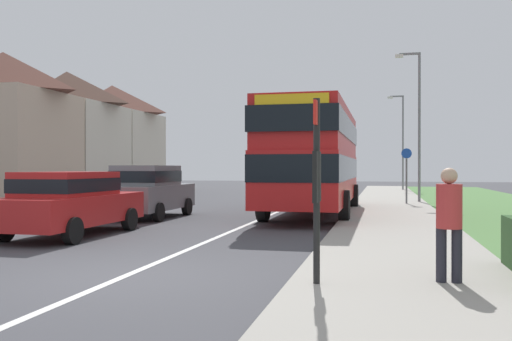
# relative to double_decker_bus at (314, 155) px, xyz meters

# --- Properties ---
(ground_plane) EXTENTS (120.00, 120.00, 0.00)m
(ground_plane) POSITION_rel_double_decker_bus_xyz_m (-1.50, -11.55, -2.14)
(ground_plane) COLOR #424247
(lane_marking_centre) EXTENTS (0.14, 60.00, 0.01)m
(lane_marking_centre) POSITION_rel_double_decker_bus_xyz_m (-1.50, -3.55, -2.14)
(lane_marking_centre) COLOR silver
(lane_marking_centre) RESTS_ON ground_plane
(pavement_near_side) EXTENTS (3.20, 68.00, 0.12)m
(pavement_near_side) POSITION_rel_double_decker_bus_xyz_m (2.70, -5.55, -2.08)
(pavement_near_side) COLOR #9E998E
(pavement_near_side) RESTS_ON ground_plane
(double_decker_bus) EXTENTS (2.80, 9.95, 3.70)m
(double_decker_bus) POSITION_rel_double_decker_bus_xyz_m (0.00, 0.00, 0.00)
(double_decker_bus) COLOR red
(double_decker_bus) RESTS_ON ground_plane
(parked_car_red) EXTENTS (1.94, 4.38, 1.57)m
(parked_car_red) POSITION_rel_double_decker_bus_xyz_m (-5.07, -7.31, -1.27)
(parked_car_red) COLOR #B21E1E
(parked_car_red) RESTS_ON ground_plane
(parked_car_grey) EXTENTS (1.95, 4.04, 1.75)m
(parked_car_grey) POSITION_rel_double_decker_bus_xyz_m (-5.25, -2.42, -1.19)
(parked_car_grey) COLOR slate
(parked_car_grey) RESTS_ON ground_plane
(pedestrian_at_stop) EXTENTS (0.34, 0.34, 1.67)m
(pedestrian_at_stop) POSITION_rel_double_decker_bus_xyz_m (3.24, -11.38, -1.17)
(pedestrian_at_stop) COLOR #23232D
(pedestrian_at_stop) RESTS_ON ground_plane
(bus_stop_sign) EXTENTS (0.09, 0.52, 2.60)m
(bus_stop_sign) POSITION_rel_double_decker_bus_xyz_m (1.50, -11.85, -0.60)
(bus_stop_sign) COLOR black
(bus_stop_sign) RESTS_ON ground_plane
(cycle_route_sign) EXTENTS (0.44, 0.08, 2.52)m
(cycle_route_sign) POSITION_rel_double_decker_bus_xyz_m (3.39, 5.20, -0.71)
(cycle_route_sign) COLOR slate
(cycle_route_sign) RESTS_ON ground_plane
(street_lamp_mid) EXTENTS (1.14, 0.20, 6.97)m
(street_lamp_mid) POSITION_rel_double_decker_bus_xyz_m (3.90, 6.68, 1.89)
(street_lamp_mid) COLOR slate
(street_lamp_mid) RESTS_ON ground_plane
(street_lamp_far) EXTENTS (1.14, 0.20, 6.85)m
(street_lamp_far) POSITION_rel_double_decker_bus_xyz_m (3.69, 20.80, 1.83)
(street_lamp_far) COLOR slate
(street_lamp_far) RESTS_ON ground_plane
(house_terrace_far_side) EXTENTS (6.10, 17.47, 7.77)m
(house_terrace_far_side) POSITION_rel_double_decker_bus_xyz_m (-17.09, 11.32, 1.74)
(house_terrace_far_side) COLOR #C1A88E
(house_terrace_far_side) RESTS_ON ground_plane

